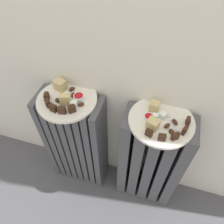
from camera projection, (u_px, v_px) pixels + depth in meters
name	position (u px, v px, depth m)	size (l,w,h in m)	color
ground_plane	(97.00, 224.00, 1.16)	(6.00, 6.00, 0.00)	#4C4C51
radiator_left	(77.00, 143.00, 1.14)	(0.31, 0.15, 0.64)	#47474C
radiator_right	(150.00, 162.00, 1.06)	(0.31, 0.15, 0.64)	#47474C
plate_left	(67.00, 100.00, 0.89)	(0.26, 0.26, 0.01)	silver
plate_right	(161.00, 121.00, 0.81)	(0.26, 0.26, 0.01)	silver
dark_cake_slice_left_0	(47.00, 97.00, 0.87)	(0.03, 0.02, 0.03)	#382114
dark_cake_slice_left_1	(48.00, 103.00, 0.85)	(0.03, 0.02, 0.03)	#382114
dark_cake_slice_left_2	(53.00, 108.00, 0.83)	(0.03, 0.02, 0.03)	#382114
dark_cake_slice_left_3	(62.00, 110.00, 0.82)	(0.03, 0.02, 0.03)	#382114
dark_cake_slice_left_4	(72.00, 109.00, 0.83)	(0.03, 0.02, 0.03)	#382114
marble_cake_slice_left_0	(60.00, 85.00, 0.91)	(0.05, 0.04, 0.05)	tan
marble_cake_slice_left_1	(65.00, 100.00, 0.85)	(0.04, 0.03, 0.05)	tan
turkish_delight_left_0	(74.00, 104.00, 0.85)	(0.03, 0.03, 0.03)	white
turkish_delight_left_1	(67.00, 96.00, 0.88)	(0.02, 0.02, 0.02)	white
medjool_date_left_0	(73.00, 95.00, 0.89)	(0.03, 0.01, 0.01)	#3D1E0F
medjool_date_left_1	(58.00, 100.00, 0.87)	(0.03, 0.02, 0.02)	#3D1E0F
medjool_date_left_2	(81.00, 104.00, 0.85)	(0.03, 0.02, 0.02)	#3D1E0F
medjool_date_left_3	(72.00, 89.00, 0.91)	(0.03, 0.02, 0.02)	#3D1E0F
jam_bowl_left	(79.00, 97.00, 0.88)	(0.05, 0.05, 0.02)	white
dark_cake_slice_right_0	(149.00, 133.00, 0.75)	(0.03, 0.01, 0.03)	#382114
dark_cake_slice_right_1	(162.00, 137.00, 0.74)	(0.03, 0.01, 0.03)	#382114
dark_cake_slice_right_2	(175.00, 136.00, 0.74)	(0.03, 0.01, 0.03)	#382114
dark_cake_slice_right_3	(185.00, 130.00, 0.76)	(0.03, 0.01, 0.03)	#382114
dark_cake_slice_right_4	(188.00, 121.00, 0.78)	(0.03, 0.01, 0.03)	#382114
marble_cake_slice_right_0	(153.00, 124.00, 0.77)	(0.04, 0.03, 0.04)	tan
marble_cake_slice_right_1	(154.00, 106.00, 0.83)	(0.04, 0.03, 0.04)	tan
turkish_delight_right_0	(163.00, 116.00, 0.81)	(0.02, 0.02, 0.02)	white
turkish_delight_right_1	(155.00, 116.00, 0.81)	(0.02, 0.02, 0.02)	white
medjool_date_right_0	(172.00, 131.00, 0.76)	(0.02, 0.02, 0.01)	#3D1E0F
medjool_date_right_1	(175.00, 122.00, 0.79)	(0.03, 0.02, 0.02)	#3D1E0F
medjool_date_right_2	(167.00, 126.00, 0.78)	(0.03, 0.02, 0.02)	#3D1E0F
jam_bowl_right	(149.00, 117.00, 0.80)	(0.04, 0.04, 0.02)	white
fork	(170.00, 120.00, 0.81)	(0.06, 0.08, 0.00)	silver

